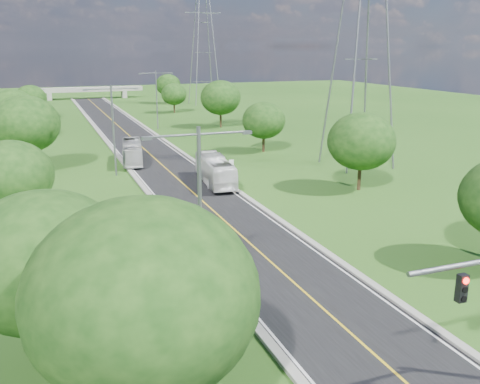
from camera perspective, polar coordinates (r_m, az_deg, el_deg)
name	(u,v)px	position (r m, az deg, el deg)	size (l,w,h in m)	color
ground	(144,149)	(77.01, -10.23, 4.55)	(260.00, 260.00, 0.00)	#224914
road	(136,142)	(82.82, -11.03, 5.27)	(8.00, 150.00, 0.06)	black
curb_left	(107,143)	(82.21, -13.95, 5.09)	(0.50, 150.00, 0.22)	gray
curb_right	(164,140)	(83.62, -8.15, 5.55)	(0.50, 150.00, 0.22)	gray
speed_limit_sign	(231,167)	(57.14, -0.94, 2.73)	(0.55, 0.09, 2.40)	slate
overpass	(87,90)	(155.51, -15.98, 10.41)	(30.00, 3.00, 3.20)	gray
streetlight_near_left	(200,202)	(28.74, -4.30, -1.06)	(5.90, 0.25, 10.00)	slate
streetlight_mid_left	(113,123)	(60.51, -13.39, 7.20)	(5.90, 0.25, 10.00)	slate
streetlight_far_right	(157,95)	(94.90, -8.89, 10.21)	(5.90, 0.25, 10.00)	slate
power_tower_near	(362,46)	(65.16, 12.88, 14.90)	(9.00, 6.40, 28.00)	slate
power_tower_far	(204,46)	(135.44, -3.91, 15.23)	(9.00, 6.40, 28.00)	slate
tree_la	(45,261)	(24.10, -20.06, -6.96)	(7.14, 7.14, 8.30)	black
tree_lb	(11,176)	(43.54, -23.27, 1.60)	(6.30, 6.30, 7.33)	black
tree_lc	(26,124)	(65.03, -21.91, 6.73)	(7.56, 7.56, 8.79)	black
tree_ld	(13,108)	(88.98, -23.07, 8.23)	(6.72, 6.72, 7.82)	black
tree_le	(31,98)	(112.88, -21.44, 9.32)	(5.88, 5.88, 6.84)	black
tree_lf	(143,297)	(18.56, -10.33, -10.92)	(7.98, 7.98, 9.28)	black
tree_rb	(361,141)	(54.27, 12.82, 5.29)	(6.72, 6.72, 7.82)	black
tree_rc	(264,120)	(73.07, 2.56, 7.65)	(5.88, 5.88, 6.84)	black
tree_rd	(221,98)	(95.96, -2.09, 10.03)	(7.14, 7.14, 8.30)	black
tree_re	(174,94)	(118.33, -7.07, 10.31)	(5.46, 5.46, 6.35)	black
tree_rf	(168,85)	(138.49, -7.69, 11.26)	(6.30, 6.30, 7.33)	black
bus_outbound	(215,170)	(56.01, -2.67, 2.34)	(2.40, 10.28, 2.86)	white
bus_inbound	(132,152)	(67.58, -11.42, 4.21)	(2.24, 9.58, 2.67)	silver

